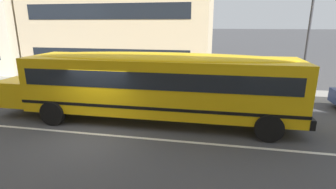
{
  "coord_description": "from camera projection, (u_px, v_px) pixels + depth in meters",
  "views": [
    {
      "loc": [
        4.74,
        -8.82,
        4.31
      ],
      "look_at": [
        2.82,
        0.98,
        1.54
      ],
      "focal_mm": 27.59,
      "sensor_mm": 36.0,
      "label": 1
    }
  ],
  "objects": [
    {
      "name": "ground_plane",
      "position": [
        95.0,
        134.0,
        10.38
      ],
      "size": [
        400.0,
        400.0,
        0.0
      ],
      "primitive_type": "plane",
      "color": "#424244"
    },
    {
      "name": "sidewalk_far",
      "position": [
        147.0,
        88.0,
        17.77
      ],
      "size": [
        120.0,
        3.0,
        0.01
      ],
      "primitive_type": "cube",
      "color": "gray",
      "rests_on": "ground_plane"
    },
    {
      "name": "lane_centreline",
      "position": [
        95.0,
        134.0,
        10.38
      ],
      "size": [
        110.0,
        0.16,
        0.01
      ],
      "primitive_type": "cube",
      "color": "silver",
      "rests_on": "ground_plane"
    },
    {
      "name": "school_bus",
      "position": [
        153.0,
        81.0,
        11.36
      ],
      "size": [
        13.78,
        3.26,
        3.08
      ],
      "rotation": [
        0.0,
        0.0,
        3.15
      ],
      "color": "yellow",
      "rests_on": "ground_plane"
    },
    {
      "name": "street_lamp",
      "position": [
        310.0,
        23.0,
        14.18
      ],
      "size": [
        0.44,
        0.44,
        6.8
      ],
      "color": "#38383D",
      "rests_on": "ground_plane"
    }
  ]
}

